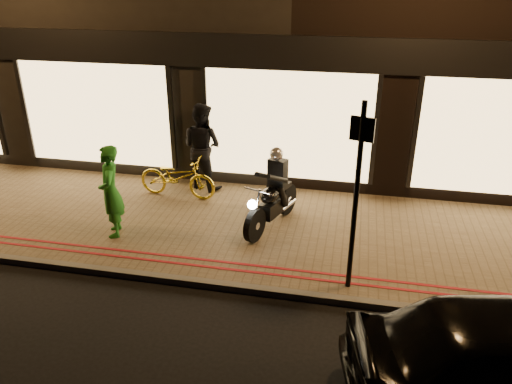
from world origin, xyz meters
TOP-DOWN VIEW (x-y plane):
  - ground at (0.00, 0.00)m, footprint 90.00×90.00m
  - sidewalk at (0.00, 2.00)m, footprint 50.00×4.00m
  - kerb_stone at (0.00, 0.05)m, footprint 50.00×0.14m
  - red_kerb_lines at (0.00, 0.55)m, footprint 50.00×0.26m
  - motorcycle at (-0.00, 2.14)m, footprint 0.84×1.88m
  - sign_post at (1.53, 0.39)m, footprint 0.34×0.13m
  - bicycle_gold at (-2.27, 3.05)m, footprint 1.79×0.74m
  - person_green at (-2.87, 1.21)m, footprint 0.64×0.76m
  - person_dark at (-1.88, 3.67)m, footprint 1.15×1.03m

SIDE VIEW (x-z plane):
  - ground at x=0.00m, z-range 0.00..0.00m
  - sidewalk at x=0.00m, z-range 0.00..0.12m
  - kerb_stone at x=0.00m, z-range 0.00..0.12m
  - red_kerb_lines at x=0.00m, z-range 0.12..0.13m
  - bicycle_gold at x=-2.27m, z-range 0.12..1.04m
  - motorcycle at x=0.00m, z-range -0.06..1.53m
  - person_green at x=-2.87m, z-range 0.12..1.88m
  - person_dark at x=-1.88m, z-range 0.12..2.08m
  - sign_post at x=1.53m, z-range 0.30..3.30m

